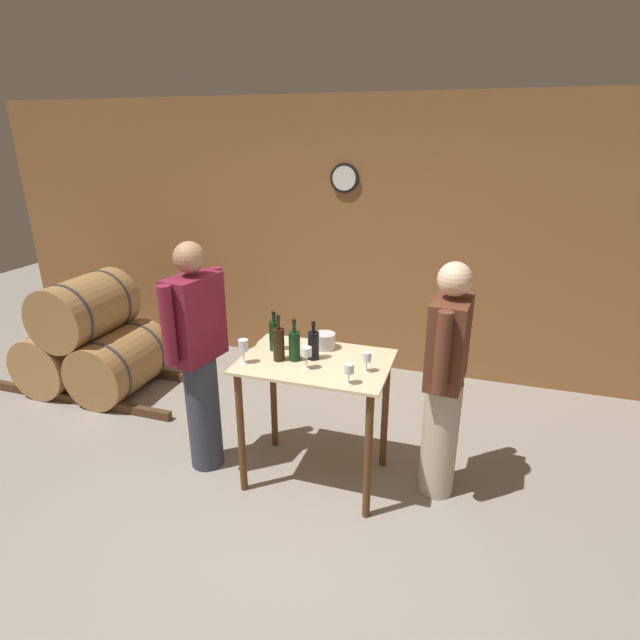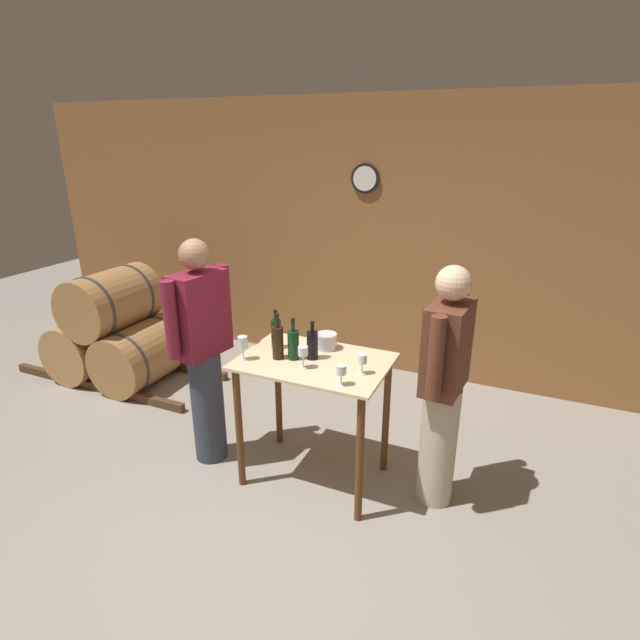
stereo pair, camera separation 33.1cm
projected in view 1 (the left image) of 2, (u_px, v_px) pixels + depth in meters
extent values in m
plane|color=gray|center=(262.00, 530.00, 3.14)|extent=(14.00, 14.00, 0.00)
cube|color=brown|center=(362.00, 240.00, 4.98)|extent=(8.40, 0.05, 2.70)
cylinder|color=black|center=(344.00, 178.00, 4.79)|extent=(0.28, 0.03, 0.28)
cylinder|color=white|center=(344.00, 178.00, 4.77)|extent=(0.23, 0.01, 0.23)
cube|color=#4C331E|center=(72.00, 398.00, 4.62)|extent=(2.09, 0.06, 0.08)
cube|color=#4C331E|center=(121.00, 368.00, 5.23)|extent=(2.09, 0.06, 0.08)
cylinder|color=#AD7F4C|center=(68.00, 354.00, 4.93)|extent=(0.60, 0.85, 0.60)
cylinder|color=#38383D|center=(47.00, 365.00, 4.70)|extent=(0.61, 0.03, 0.61)
cylinder|color=#38383D|center=(86.00, 345.00, 5.16)|extent=(0.61, 0.03, 0.61)
cylinder|color=#9E7242|center=(121.00, 362.00, 4.75)|extent=(0.60, 0.85, 0.60)
cylinder|color=#38383D|center=(103.00, 374.00, 4.52)|extent=(0.61, 0.03, 0.61)
cylinder|color=#38383D|center=(138.00, 352.00, 4.98)|extent=(0.61, 0.03, 0.61)
cylinder|color=#9E7242|center=(85.00, 309.00, 4.66)|extent=(0.60, 0.85, 0.60)
cylinder|color=#38383D|center=(65.00, 318.00, 4.43)|extent=(0.61, 0.03, 0.61)
cylinder|color=#38383D|center=(104.00, 301.00, 4.89)|extent=(0.61, 0.03, 0.61)
cube|color=beige|center=(315.00, 362.00, 3.31)|extent=(0.99, 0.68, 0.02)
cylinder|color=#593319|center=(241.00, 433.00, 3.35)|extent=(0.05, 0.05, 0.91)
cylinder|color=#593319|center=(368.00, 457.00, 3.10)|extent=(0.05, 0.05, 0.91)
cylinder|color=#593319|center=(273.00, 394.00, 3.85)|extent=(0.05, 0.05, 0.91)
cylinder|color=#593319|center=(385.00, 412.00, 3.60)|extent=(0.05, 0.05, 0.91)
cylinder|color=black|center=(274.00, 336.00, 3.44)|extent=(0.07, 0.07, 0.21)
cylinder|color=black|center=(274.00, 317.00, 3.39)|extent=(0.02, 0.02, 0.07)
cylinder|color=black|center=(273.00, 313.00, 3.38)|extent=(0.03, 0.03, 0.02)
cylinder|color=black|center=(279.00, 345.00, 3.28)|extent=(0.08, 0.08, 0.22)
cylinder|color=black|center=(278.00, 322.00, 3.22)|extent=(0.02, 0.02, 0.10)
cylinder|color=black|center=(278.00, 316.00, 3.21)|extent=(0.03, 0.03, 0.02)
cylinder|color=black|center=(294.00, 346.00, 3.28)|extent=(0.08, 0.08, 0.20)
cylinder|color=black|center=(294.00, 326.00, 3.23)|extent=(0.02, 0.02, 0.09)
cylinder|color=black|center=(294.00, 321.00, 3.22)|extent=(0.03, 0.03, 0.02)
cylinder|color=black|center=(313.00, 346.00, 3.30)|extent=(0.08, 0.08, 0.19)
cylinder|color=black|center=(313.00, 327.00, 3.25)|extent=(0.02, 0.02, 0.07)
cylinder|color=black|center=(313.00, 323.00, 3.24)|extent=(0.03, 0.03, 0.02)
cylinder|color=silver|center=(244.00, 363.00, 3.27)|extent=(0.06, 0.06, 0.00)
cylinder|color=silver|center=(244.00, 356.00, 3.25)|extent=(0.01, 0.01, 0.09)
cylinder|color=silver|center=(243.00, 345.00, 3.23)|extent=(0.07, 0.07, 0.07)
cylinder|color=silver|center=(307.00, 368.00, 3.19)|extent=(0.06, 0.06, 0.00)
cylinder|color=silver|center=(307.00, 362.00, 3.18)|extent=(0.01, 0.01, 0.09)
cylinder|color=silver|center=(307.00, 352.00, 3.15)|extent=(0.07, 0.07, 0.06)
cylinder|color=silver|center=(349.00, 383.00, 3.00)|extent=(0.06, 0.06, 0.00)
cylinder|color=silver|center=(349.00, 378.00, 2.99)|extent=(0.01, 0.01, 0.07)
cylinder|color=silver|center=(349.00, 368.00, 2.96)|extent=(0.06, 0.06, 0.06)
cylinder|color=silver|center=(366.00, 371.00, 3.15)|extent=(0.06, 0.06, 0.00)
cylinder|color=silver|center=(366.00, 366.00, 3.14)|extent=(0.01, 0.01, 0.07)
cylinder|color=silver|center=(367.00, 357.00, 3.12)|extent=(0.06, 0.06, 0.06)
cylinder|color=silver|center=(325.00, 341.00, 3.48)|extent=(0.15, 0.15, 0.11)
cylinder|color=#333847|center=(204.00, 412.00, 3.63)|extent=(0.24, 0.24, 0.87)
cube|color=maroon|center=(195.00, 318.00, 3.38)|extent=(0.29, 0.43, 0.59)
sphere|color=#9E7051|center=(189.00, 257.00, 3.23)|extent=(0.21, 0.21, 0.21)
cylinder|color=maroon|center=(168.00, 326.00, 3.16)|extent=(0.09, 0.09, 0.54)
cylinder|color=maroon|center=(218.00, 304.00, 3.58)|extent=(0.09, 0.09, 0.54)
cylinder|color=#B7AD93|center=(439.00, 438.00, 3.35)|extent=(0.24, 0.24, 0.84)
cube|color=#592D1E|center=(449.00, 342.00, 3.11)|extent=(0.25, 0.42, 0.56)
sphere|color=beige|center=(455.00, 279.00, 2.97)|extent=(0.21, 0.21, 0.21)
cylinder|color=#592D1E|center=(455.00, 324.00, 3.32)|extent=(0.09, 0.09, 0.50)
cylinder|color=#592D1E|center=(442.00, 353.00, 2.88)|extent=(0.09, 0.09, 0.50)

